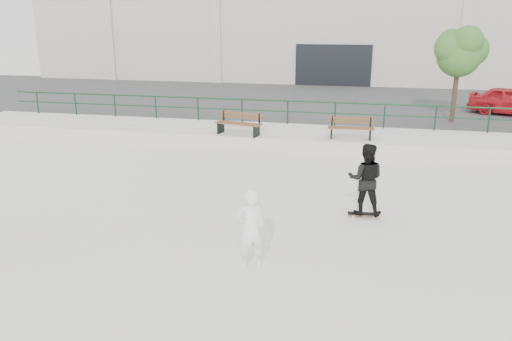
% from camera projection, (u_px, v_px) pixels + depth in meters
% --- Properties ---
extents(ground, '(120.00, 120.00, 0.00)m').
position_uv_depth(ground, '(257.00, 244.00, 11.21)').
color(ground, beige).
rests_on(ground, ground).
extents(ledge, '(30.00, 3.00, 0.50)m').
position_uv_depth(ledge, '(307.00, 138.00, 20.01)').
color(ledge, silver).
rests_on(ledge, ground).
extents(parking_strip, '(60.00, 14.00, 0.50)m').
position_uv_depth(parking_strip, '(325.00, 104.00, 27.95)').
color(parking_strip, '#404040').
rests_on(parking_strip, ground).
extents(railing, '(28.00, 0.06, 1.03)m').
position_uv_depth(railing, '(311.00, 108.00, 20.93)').
color(railing, '#153B21').
rests_on(railing, ledge).
extents(commercial_building, '(44.20, 16.33, 8.00)m').
position_uv_depth(commercial_building, '(341.00, 22.00, 39.75)').
color(commercial_building, beige).
rests_on(commercial_building, ground).
extents(bench_left, '(1.93, 0.91, 0.86)m').
position_uv_depth(bench_left, '(239.00, 124.00, 19.36)').
color(bench_left, brown).
rests_on(bench_left, ledge).
extents(bench_right, '(1.73, 0.56, 0.79)m').
position_uv_depth(bench_right, '(351.00, 128.00, 18.75)').
color(bench_right, brown).
rests_on(bench_right, ledge).
extents(tree, '(2.30, 2.04, 4.08)m').
position_uv_depth(tree, '(460.00, 50.00, 20.94)').
color(tree, '#463523').
rests_on(tree, parking_strip).
extents(skateboard, '(0.80, 0.28, 0.09)m').
position_uv_depth(skateboard, '(363.00, 214.00, 12.71)').
color(skateboard, black).
rests_on(skateboard, ground).
extents(standing_skater, '(0.91, 0.71, 1.83)m').
position_uv_depth(standing_skater, '(366.00, 179.00, 12.43)').
color(standing_skater, black).
rests_on(standing_skater, skateboard).
extents(seated_skater, '(0.72, 0.62, 1.68)m').
position_uv_depth(seated_skater, '(251.00, 229.00, 9.90)').
color(seated_skater, white).
rests_on(seated_skater, ground).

